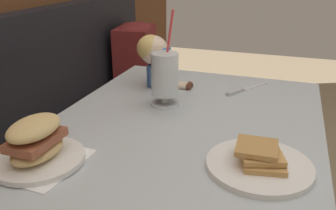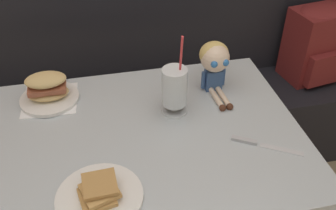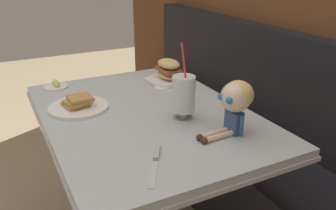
{
  "view_description": "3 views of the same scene",
  "coord_description": "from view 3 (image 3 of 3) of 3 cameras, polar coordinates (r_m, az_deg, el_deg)",
  "views": [
    {
      "loc": [
        -0.9,
        -0.09,
        1.2
      ],
      "look_at": [
        0.07,
        0.25,
        0.77
      ],
      "focal_mm": 37.71,
      "sensor_mm": 36.0,
      "label": 1
    },
    {
      "loc": [
        -0.11,
        -0.78,
        1.62
      ],
      "look_at": [
        0.1,
        0.21,
        0.83
      ],
      "focal_mm": 40.91,
      "sensor_mm": 36.0,
      "label": 2
    },
    {
      "loc": [
        1.25,
        -0.35,
        1.34
      ],
      "look_at": [
        0.11,
        0.23,
        0.8
      ],
      "focal_mm": 37.97,
      "sensor_mm": 36.0,
      "label": 3
    }
  ],
  "objects": [
    {
      "name": "seated_doll",
      "position": [
        1.28,
        10.79,
        0.81
      ],
      "size": [
        0.12,
        0.22,
        0.2
      ],
      "color": "#385689",
      "rests_on": "diner_table"
    },
    {
      "name": "toast_plate",
      "position": [
        1.55,
        -14.22,
        -0.09
      ],
      "size": [
        0.25,
        0.25,
        0.06
      ],
      "color": "white",
      "rests_on": "diner_table"
    },
    {
      "name": "milkshake_glass",
      "position": [
        1.37,
        2.5,
        1.43
      ],
      "size": [
        0.1,
        0.1,
        0.32
      ],
      "color": "silver",
      "rests_on": "diner_table"
    },
    {
      "name": "booth_bench",
      "position": [
        1.98,
        13.78,
        -8.73
      ],
      "size": [
        2.6,
        0.48,
        1.0
      ],
      "color": "black",
      "rests_on": "ground"
    },
    {
      "name": "sandwich_plate",
      "position": [
        1.83,
        0.11,
        5.22
      ],
      "size": [
        0.22,
        0.22,
        0.12
      ],
      "color": "white",
      "rests_on": "diner_table"
    },
    {
      "name": "butter_knife",
      "position": [
        1.14,
        -1.98,
        -8.49
      ],
      "size": [
        0.21,
        0.14,
        0.01
      ],
      "color": "silver",
      "rests_on": "diner_table"
    },
    {
      "name": "diner_table",
      "position": [
        1.57,
        -3.48,
        -7.69
      ],
      "size": [
        1.11,
        0.81,
        0.74
      ],
      "color": "#B2BCC1",
      "rests_on": "ground"
    },
    {
      "name": "butter_saucer",
      "position": [
        1.83,
        -17.6,
        2.94
      ],
      "size": [
        0.12,
        0.12,
        0.04
      ],
      "color": "white",
      "rests_on": "diner_table"
    }
  ]
}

